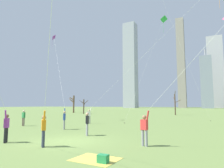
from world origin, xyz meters
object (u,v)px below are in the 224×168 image
at_px(kite_flyer_midfield_left_orange, 120,83).
at_px(bare_tree_center, 84,106).
at_px(picnic_spot, 100,159).
at_px(bare_tree_leftmost, 175,103).
at_px(distant_kite_drifting_right_green, 161,26).
at_px(bystander_strolling_midfield, 87,123).
at_px(kite_flyer_far_back_red, 46,96).
at_px(kite_flyer_midfield_center_yellow, 207,56).
at_px(bystander_far_off_by_trees, 24,117).
at_px(kite_flyer_midfield_right_purple, 63,105).
at_px(bare_tree_far_right_edge, 73,103).

distance_m(kite_flyer_midfield_left_orange, bare_tree_center, 27.83).
relative_size(picnic_spot, bare_tree_leftmost, 0.36).
relative_size(kite_flyer_midfield_left_orange, distant_kite_drifting_right_green, 1.04).
xyz_separation_m(bystander_strolling_midfield, picnic_spot, (3.94, -5.10, -0.81)).
height_order(kite_flyer_far_back_red, bare_tree_center, kite_flyer_far_back_red).
height_order(kite_flyer_midfield_left_orange, bare_tree_leftmost, kite_flyer_midfield_left_orange).
distance_m(kite_flyer_far_back_red, picnic_spot, 3.56).
relative_size(bare_tree_center, bare_tree_leftmost, 0.69).
relative_size(kite_flyer_midfield_center_yellow, bystander_far_off_by_trees, 11.00).
distance_m(picnic_spot, bare_tree_leftmost, 37.41).
height_order(kite_flyer_midfield_center_yellow, bystander_strolling_midfield, kite_flyer_midfield_center_yellow).
distance_m(kite_flyer_far_back_red, bare_tree_center, 39.84).
height_order(kite_flyer_midfield_right_purple, bystander_far_off_by_trees, kite_flyer_midfield_right_purple).
relative_size(bystander_far_off_by_trees, bare_tree_far_right_edge, 0.34).
bearing_deg(bare_tree_leftmost, kite_flyer_far_back_red, -90.18).
bearing_deg(distant_kite_drifting_right_green, picnic_spot, -85.85).
relative_size(bare_tree_leftmost, bare_tree_far_right_edge, 1.07).
height_order(kite_flyer_midfield_right_purple, bare_tree_far_right_edge, kite_flyer_midfield_right_purple).
height_order(distant_kite_drifting_right_green, picnic_spot, distant_kite_drifting_right_green).
distance_m(kite_flyer_far_back_red, distant_kite_drifting_right_green, 22.59).
height_order(kite_flyer_far_back_red, distant_kite_drifting_right_green, distant_kite_drifting_right_green).
bearing_deg(bystander_far_off_by_trees, bystander_strolling_midfield, -14.56).
bearing_deg(kite_flyer_far_back_red, kite_flyer_midfield_right_purple, 126.22).
height_order(bystander_far_off_by_trees, bare_tree_center, bare_tree_center).
bearing_deg(bare_tree_center, kite_flyer_far_back_red, -58.11).
bearing_deg(kite_flyer_midfield_left_orange, kite_flyer_midfield_right_purple, -125.87).
bearing_deg(bare_tree_leftmost, kite_flyer_midfield_right_purple, -101.84).
distance_m(bare_tree_center, bare_tree_far_right_edge, 7.52).
bearing_deg(bare_tree_leftmost, distant_kite_drifting_right_green, -86.73).
bearing_deg(bare_tree_center, bare_tree_leftmost, 10.10).
xyz_separation_m(kite_flyer_midfield_center_yellow, bystander_strolling_midfield, (-7.86, 1.74, -3.55)).
height_order(kite_flyer_midfield_left_orange, bystander_far_off_by_trees, kite_flyer_midfield_left_orange).
bearing_deg(picnic_spot, bare_tree_leftmost, 93.74).
height_order(bystander_strolling_midfield, picnic_spot, bystander_strolling_midfield).
relative_size(kite_flyer_midfield_center_yellow, distant_kite_drifting_right_green, 1.21).
height_order(bystander_strolling_midfield, bare_tree_center, bare_tree_center).
bearing_deg(kite_flyer_midfield_center_yellow, picnic_spot, -139.44).
bearing_deg(bare_tree_center, bare_tree_far_right_edge, 147.12).
bearing_deg(picnic_spot, kite_flyer_far_back_red, -172.33).
distance_m(kite_flyer_midfield_left_orange, bystander_strolling_midfield, 8.85).
bearing_deg(bystander_strolling_midfield, kite_flyer_midfield_right_purple, 148.94).
distance_m(distant_kite_drifting_right_green, bare_tree_leftmost, 20.54).
xyz_separation_m(bystander_far_off_by_trees, bare_tree_far_right_edge, (-16.48, 29.99, 1.74)).
xyz_separation_m(bare_tree_leftmost, bare_tree_far_right_edge, (-27.45, 0.30, 0.09)).
relative_size(distant_kite_drifting_right_green, bare_tree_center, 4.14).
height_order(kite_flyer_far_back_red, bystander_far_off_by_trees, kite_flyer_far_back_red).
relative_size(kite_flyer_midfield_right_purple, bystander_strolling_midfield, 7.57).
height_order(picnic_spot, bare_tree_center, bare_tree_center).
bearing_deg(bare_tree_far_right_edge, kite_flyer_far_back_red, -54.19).
bearing_deg(kite_flyer_midfield_left_orange, bare_tree_far_right_edge, 135.68).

